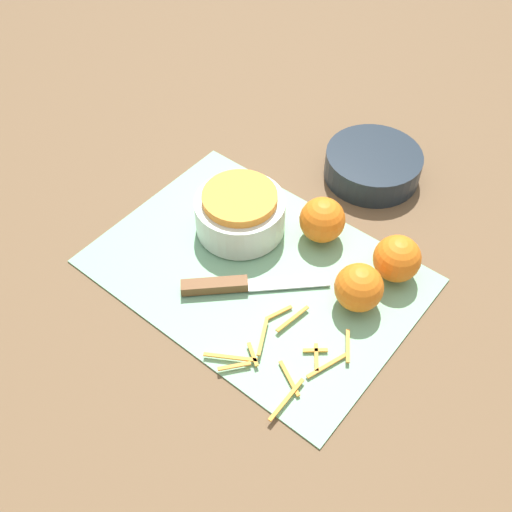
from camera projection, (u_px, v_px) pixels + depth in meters
The scene contains 9 objects.
ground_plane at pixel (256, 271), 0.91m from camera, with size 4.00×4.00×0.00m, color brown.
cutting_board at pixel (256, 270), 0.91m from camera, with size 0.47×0.34×0.01m.
bowl_speckled at pixel (240, 212), 0.93m from camera, with size 0.14×0.14×0.07m.
bowl_dark at pixel (373, 165), 1.03m from camera, with size 0.16×0.16×0.05m.
knife at pixel (230, 285), 0.88m from camera, with size 0.17×0.17×0.02m.
orange_left at pixel (359, 288), 0.84m from camera, with size 0.07×0.07×0.07m.
orange_right at pixel (397, 259), 0.87m from camera, with size 0.07×0.07×0.07m.
orange_back at pixel (322, 220), 0.92m from camera, with size 0.07×0.07×0.07m.
peel_pile at pixel (285, 354), 0.80m from camera, with size 0.16×0.17×0.01m.
Camera 1 is at (0.36, -0.44, 0.71)m, focal length 42.00 mm.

